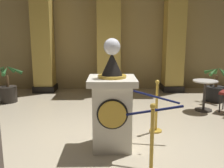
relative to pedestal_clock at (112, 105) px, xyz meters
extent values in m
plane|color=beige|center=(-0.03, 0.23, -0.72)|extent=(10.63, 10.63, 0.00)
cube|color=tan|center=(-0.03, 4.75, 1.08)|extent=(10.63, 0.16, 3.59)
cube|color=silver|center=(0.00, 0.00, -0.18)|extent=(0.61, 0.61, 1.08)
cube|color=silver|center=(0.00, 0.00, 0.41)|extent=(0.76, 0.76, 0.10)
cylinder|color=gold|center=(0.00, -0.32, -0.05)|extent=(0.42, 0.03, 0.42)
cylinder|color=black|center=(0.00, -0.31, -0.05)|extent=(0.48, 0.01, 0.48)
cylinder|color=gold|center=(0.00, 0.00, 0.48)|extent=(0.46, 0.46, 0.04)
cone|color=black|center=(0.00, 0.00, 0.68)|extent=(0.34, 0.34, 0.36)
cylinder|color=gold|center=(0.00, 0.00, 0.85)|extent=(0.03, 0.03, 0.07)
sphere|color=silver|center=(0.00, 0.00, 0.95)|extent=(0.26, 0.26, 0.26)
cylinder|color=gold|center=(0.50, -0.90, -0.25)|extent=(0.05, 0.05, 0.93)
sphere|color=gold|center=(0.50, -0.90, 0.25)|extent=(0.08, 0.08, 0.08)
cylinder|color=gold|center=(0.86, 0.65, -0.70)|extent=(0.24, 0.24, 0.03)
cylinder|color=gold|center=(0.86, 0.65, -0.25)|extent=(0.05, 0.05, 0.94)
sphere|color=gold|center=(0.86, 0.65, 0.27)|extent=(0.08, 0.08, 0.08)
cylinder|color=#141947|center=(0.59, -0.51, 0.07)|extent=(0.79, 0.22, 0.22)
cylinder|color=#141947|center=(0.77, 0.26, 0.07)|extent=(0.79, 0.22, 0.22)
sphere|color=#141947|center=(0.68, -0.12, -0.02)|extent=(0.04, 0.04, 0.04)
cube|color=black|center=(-2.19, 4.28, -0.62)|extent=(0.70, 0.70, 0.20)
cube|color=gold|center=(-2.19, 4.28, 1.01)|extent=(0.61, 0.61, 3.45)
cube|color=black|center=(2.12, 4.28, -0.62)|extent=(0.70, 0.70, 0.20)
cube|color=gold|center=(2.12, 4.28, 1.01)|extent=(0.61, 0.61, 3.45)
cube|color=black|center=(-0.03, 4.28, -0.62)|extent=(0.86, 0.86, 0.20)
cube|color=gold|center=(-0.03, 4.28, 1.01)|extent=(0.75, 0.75, 3.45)
cylinder|color=#2D2823|center=(-2.87, 2.87, -0.50)|extent=(0.46, 0.46, 0.44)
cylinder|color=brown|center=(-2.87, 2.87, -0.12)|extent=(0.08, 0.08, 0.31)
cone|color=#265928|center=(-2.65, 2.90, 0.20)|extent=(0.44, 0.16, 0.29)
cone|color=#265928|center=(-2.84, 3.09, 0.20)|extent=(0.14, 0.43, 0.29)
cone|color=#265928|center=(-3.02, 3.03, 0.20)|extent=(0.33, 0.40, 0.31)
cone|color=#265928|center=(-2.81, 2.67, 0.20)|extent=(0.17, 0.44, 0.27)
cylinder|color=black|center=(3.00, 2.87, -0.51)|extent=(0.51, 0.51, 0.42)
cylinder|color=brown|center=(3.00, 2.87, -0.14)|extent=(0.08, 0.08, 0.31)
cone|color=#387533|center=(3.17, 2.86, 0.15)|extent=(0.36, 0.13, 0.24)
cone|color=#387533|center=(3.05, 3.04, 0.15)|extent=(0.18, 0.35, 0.29)
cone|color=#387533|center=(2.85, 2.97, 0.15)|extent=(0.34, 0.30, 0.24)
cone|color=#387533|center=(2.85, 2.78, 0.15)|extent=(0.34, 0.29, 0.26)
cone|color=#387533|center=(3.07, 2.72, 0.15)|extent=(0.21, 0.33, 0.31)
cylinder|color=#332D28|center=(2.32, 2.00, -0.70)|extent=(0.41, 0.41, 0.03)
cylinder|color=#332D28|center=(2.32, 2.00, -0.34)|extent=(0.06, 0.06, 0.75)
cylinder|color=silver|center=(2.32, 2.00, 0.03)|extent=(0.59, 0.59, 0.03)
cylinder|color=black|center=(2.85, 2.07, -0.49)|extent=(0.03, 0.03, 0.45)
cylinder|color=black|center=(2.65, 1.83, -0.49)|extent=(0.03, 0.03, 0.45)
camera|label=1|loc=(-0.06, -3.81, 1.11)|focal=38.93mm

